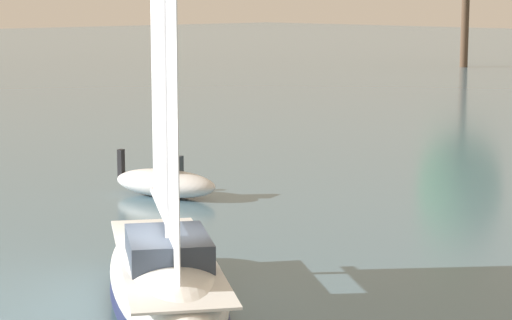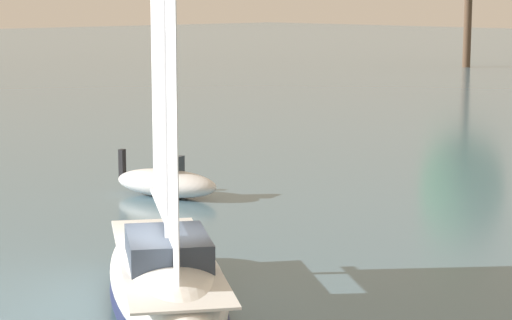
{
  "view_description": "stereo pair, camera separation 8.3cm",
  "coord_description": "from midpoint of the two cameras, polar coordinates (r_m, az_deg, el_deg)",
  "views": [
    {
      "loc": [
        18.33,
        -14.6,
        7.51
      ],
      "look_at": [
        0.0,
        3.0,
        3.36
      ],
      "focal_mm": 70.0,
      "sensor_mm": 36.0,
      "label": 1
    },
    {
      "loc": [
        18.39,
        -14.54,
        7.51
      ],
      "look_at": [
        0.0,
        3.0,
        3.36
      ],
      "focal_mm": 70.0,
      "sensor_mm": 36.0,
      "label": 2
    }
  ],
  "objects": [
    {
      "name": "sailboat_main",
      "position": [
        24.3,
        -5.05,
        -6.16
      ],
      "size": [
        9.6,
        7.56,
        13.32
      ],
      "color": "white",
      "rests_on": "ground"
    },
    {
      "name": "motor_tender",
      "position": [
        38.1,
        -5.09,
        -1.3
      ],
      "size": [
        4.68,
        2.95,
        1.67
      ],
      "color": "silver",
      "rests_on": "ground"
    },
    {
      "name": "ground_plane",
      "position": [
        24.62,
        -5.02,
        -8.52
      ],
      "size": [
        400.0,
        400.0,
        0.0
      ],
      "primitive_type": "plane",
      "color": "slate"
    }
  ]
}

